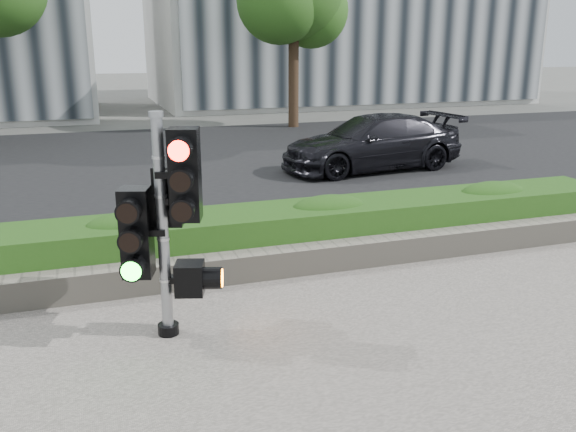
{
  "coord_description": "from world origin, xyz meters",
  "views": [
    {
      "loc": [
        -1.66,
        -5.0,
        2.86
      ],
      "look_at": [
        0.24,
        0.6,
        1.18
      ],
      "focal_mm": 38.0,
      "sensor_mm": 36.0,
      "label": 1
    }
  ],
  "objects": [
    {
      "name": "hedge",
      "position": [
        0.0,
        2.55,
        0.37
      ],
      "size": [
        12.0,
        1.0,
        0.68
      ],
      "primitive_type": "cube",
      "color": "#427A25",
      "rests_on": "sidewalk"
    },
    {
      "name": "traffic_signal",
      "position": [
        -0.96,
        0.72,
        1.27
      ],
      "size": [
        0.82,
        0.68,
        2.24
      ],
      "rotation": [
        0.0,
        0.0,
        -0.3
      ],
      "color": "black",
      "rests_on": "sidewalk"
    },
    {
      "name": "ground",
      "position": [
        0.0,
        0.0,
        0.0
      ],
      "size": [
        120.0,
        120.0,
        0.0
      ],
      "primitive_type": "plane",
      "color": "#51514C",
      "rests_on": "ground"
    },
    {
      "name": "car_dark",
      "position": [
        4.71,
        7.7,
        0.65
      ],
      "size": [
        4.51,
        2.22,
        1.26
      ],
      "primitive_type": "imported",
      "rotation": [
        0.0,
        0.0,
        -1.46
      ],
      "color": "black",
      "rests_on": "road"
    },
    {
      "name": "curb",
      "position": [
        0.0,
        3.15,
        0.06
      ],
      "size": [
        60.0,
        0.25,
        0.12
      ],
      "primitive_type": "cube",
      "color": "gray",
      "rests_on": "ground"
    },
    {
      "name": "road",
      "position": [
        0.0,
        10.0,
        0.01
      ],
      "size": [
        60.0,
        13.0,
        0.02
      ],
      "primitive_type": "cube",
      "color": "black",
      "rests_on": "ground"
    },
    {
      "name": "stone_wall",
      "position": [
        0.0,
        1.9,
        0.2
      ],
      "size": [
        12.0,
        0.32,
        0.34
      ],
      "primitive_type": "cube",
      "color": "gray",
      "rests_on": "sidewalk"
    }
  ]
}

